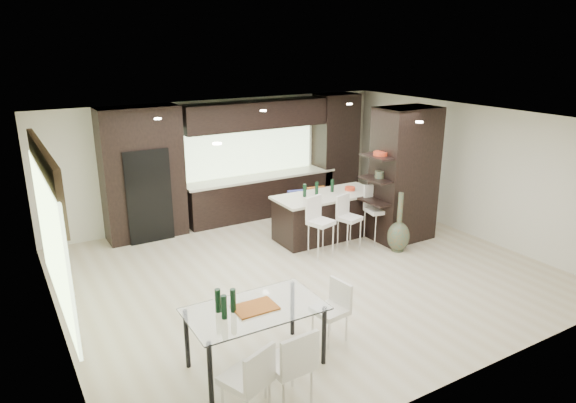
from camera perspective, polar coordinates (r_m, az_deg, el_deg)
ground at (r=9.20m, az=1.93°, el=-7.82°), size 8.00×8.00×0.00m
back_wall at (r=11.70m, az=-7.30°, el=4.62°), size 8.00×0.02×2.70m
left_wall at (r=7.47m, az=-24.88°, el=-4.47°), size 0.02×7.00×2.70m
right_wall at (r=11.31m, az=19.37°, el=3.30°), size 0.02×7.00×2.70m
ceiling at (r=8.41m, az=2.12°, el=9.05°), size 8.00×7.00×0.02m
window_left at (r=7.66m, az=-24.76°, el=-3.92°), size 0.04×3.20×1.90m
window_back at (r=11.87m, az=-4.59°, el=5.88°), size 3.40×0.04×1.20m
stone_accent at (r=7.40m, az=-25.41°, el=2.63°), size 0.08×3.00×0.80m
ceiling_spots at (r=8.62m, az=1.20°, el=9.13°), size 4.00×3.00×0.02m
back_cabinetry at (r=11.62m, az=-4.38°, el=4.61°), size 6.80×0.68×2.70m
refrigerator at (r=10.86m, az=-15.61°, el=0.90°), size 0.90×0.68×1.90m
partition_column at (r=10.57m, az=12.79°, el=2.93°), size 1.20×0.80×2.70m
kitchen_island at (r=10.65m, az=4.31°, el=-1.57°), size 2.22×0.96×0.92m
stool_left at (r=9.68m, az=3.66°, el=-3.52°), size 0.51×0.51×0.93m
stool_mid at (r=10.08m, az=6.81°, el=-2.93°), size 0.48×0.48×0.87m
stool_right at (r=10.46m, az=9.84°, el=-2.07°), size 0.49×0.49×0.95m
bench at (r=10.94m, az=2.96°, el=-2.05°), size 1.51×0.85×0.55m
floor_vase at (r=10.09m, az=12.26°, el=-2.26°), size 0.53×0.53×1.18m
dining_table at (r=6.62m, az=-3.60°, el=-14.80°), size 1.69×0.97×0.81m
chair_near at (r=6.02m, az=0.02°, el=-17.98°), size 0.51×0.51×0.89m
chair_far at (r=5.84m, az=-4.73°, el=-19.56°), size 0.59×0.59×0.85m
chair_end at (r=7.13m, az=4.67°, el=-12.42°), size 0.46×0.46×0.77m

